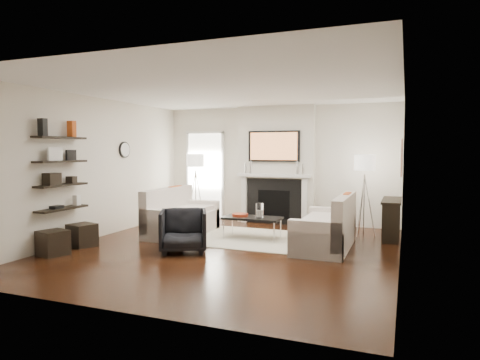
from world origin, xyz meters
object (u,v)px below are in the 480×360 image
(loveseat_left_base, at_px, (182,224))
(ottoman_near, at_px, (82,235))
(coffee_table, at_px, (252,218))
(lamp_left_shade, at_px, (196,160))
(lamp_right_shade, at_px, (365,162))
(loveseat_right_base, at_px, (325,236))
(armchair, at_px, (183,229))

(loveseat_left_base, distance_m, ottoman_near, 1.96)
(coffee_table, bearing_deg, loveseat_left_base, -176.86)
(coffee_table, bearing_deg, ottoman_near, -146.43)
(lamp_left_shade, xyz_separation_m, ottoman_near, (-0.62, -3.15, -1.25))
(lamp_left_shade, bearing_deg, lamp_right_shade, -5.26)
(loveseat_right_base, distance_m, ottoman_near, 4.24)
(armchair, height_order, lamp_right_shade, lamp_right_shade)
(lamp_right_shade, height_order, ottoman_near, lamp_right_shade)
(loveseat_right_base, height_order, lamp_right_shade, lamp_right_shade)
(loveseat_right_base, relative_size, ottoman_near, 4.50)
(coffee_table, distance_m, armchair, 1.57)
(loveseat_right_base, relative_size, lamp_right_shade, 4.50)
(lamp_right_shade, bearing_deg, armchair, -137.24)
(loveseat_right_base, bearing_deg, loveseat_left_base, 176.25)
(lamp_left_shade, relative_size, ottoman_near, 1.00)
(lamp_right_shade, bearing_deg, coffee_table, -150.90)
(coffee_table, xyz_separation_m, armchair, (-0.72, -1.39, -0.01))
(coffee_table, xyz_separation_m, lamp_left_shade, (-1.95, 1.45, 1.05))
(loveseat_right_base, relative_size, coffee_table, 1.64)
(lamp_left_shade, distance_m, ottoman_near, 3.45)
(lamp_left_shade, bearing_deg, ottoman_near, -101.13)
(loveseat_left_base, height_order, armchair, armchair)
(loveseat_left_base, height_order, coffee_table, same)
(armchair, bearing_deg, lamp_right_shade, 15.87)
(loveseat_right_base, height_order, ottoman_near, loveseat_right_base)
(armchair, distance_m, lamp_right_shade, 3.80)
(lamp_left_shade, relative_size, lamp_right_shade, 1.00)
(coffee_table, height_order, armchair, armchair)
(armchair, bearing_deg, lamp_left_shade, 86.44)
(loveseat_left_base, distance_m, loveseat_right_base, 2.90)
(loveseat_left_base, xyz_separation_m, ottoman_near, (-1.10, -1.62, -0.01))
(loveseat_right_base, height_order, lamp_left_shade, lamp_left_shade)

